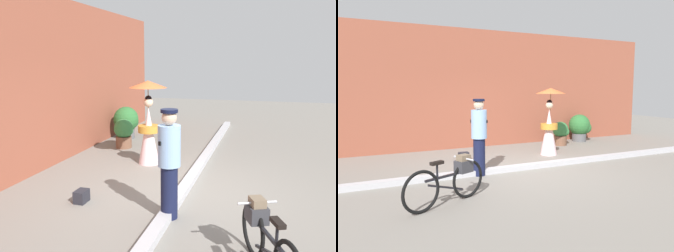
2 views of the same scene
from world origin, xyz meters
TOP-DOWN VIEW (x-y plane):
  - ground_plane at (0.00, 0.00)m, footprint 30.00×30.00m
  - building_wall at (0.00, 3.44)m, footprint 14.00×0.40m
  - sidewalk_curb at (0.00, 0.00)m, footprint 14.00×0.20m
  - bicycle_near_officer at (-2.04, -1.46)m, footprint 1.51×0.73m
  - person_officer at (-1.00, -0.03)m, footprint 0.34×0.34m
  - person_with_parasol at (1.61, 1.21)m, footprint 0.86×0.86m
  - potted_plant_by_door at (3.92, 2.72)m, footprint 0.78×0.77m
  - potted_plant_small at (2.81, 2.34)m, footprint 0.54×0.53m
  - backpack_on_pavement at (-0.85, 1.55)m, footprint 0.26×0.19m

SIDE VIEW (x-z plane):
  - ground_plane at x=0.00m, z-range 0.00..0.00m
  - sidewalk_curb at x=0.00m, z-range 0.00..0.12m
  - backpack_on_pavement at x=-0.85m, z-range 0.01..0.22m
  - bicycle_near_officer at x=-2.04m, z-range 0.03..0.80m
  - potted_plant_small at x=2.81m, z-range 0.03..0.83m
  - potted_plant_by_door at x=3.92m, z-range 0.04..1.01m
  - person_officer at x=-1.00m, z-range 0.06..1.74m
  - person_with_parasol at x=1.61m, z-range 0.03..1.95m
  - building_wall at x=0.00m, z-range 0.00..3.78m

